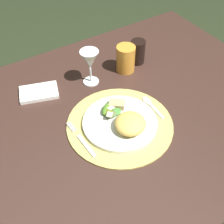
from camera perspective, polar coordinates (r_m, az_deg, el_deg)
ground_plane at (r=1.62m, az=-0.83°, el=-18.68°), size 6.00×6.00×0.00m
dining_table at (r=1.10m, az=-1.15°, el=-5.17°), size 1.40×0.95×0.71m
placemat at (r=0.99m, az=1.53°, el=-2.44°), size 0.36×0.36×0.01m
dinner_plate at (r=0.99m, az=1.54°, el=-2.05°), size 0.25×0.25×0.01m
pasta_serving at (r=0.95m, az=3.53°, el=-2.24°), size 0.14×0.14×0.04m
salad_greens at (r=1.00m, az=-0.50°, el=0.26°), size 0.08×0.08×0.03m
bread_piece at (r=1.02m, az=0.94°, el=1.47°), size 0.06×0.06×0.02m
fork at (r=0.95m, az=-5.78°, el=-5.50°), size 0.02×0.17×0.00m
spoon at (r=1.06m, az=7.32°, el=1.62°), size 0.03×0.12×0.01m
napkin at (r=1.13m, az=-13.93°, el=3.70°), size 0.16×0.13×0.01m
wine_glass at (r=1.10m, az=-4.32°, el=9.80°), size 0.07×0.07×0.14m
amber_tumbler at (r=1.19m, az=2.65°, el=10.23°), size 0.08×0.08×0.11m
dark_tumbler at (r=1.24m, az=4.97°, el=11.50°), size 0.06×0.06×0.10m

